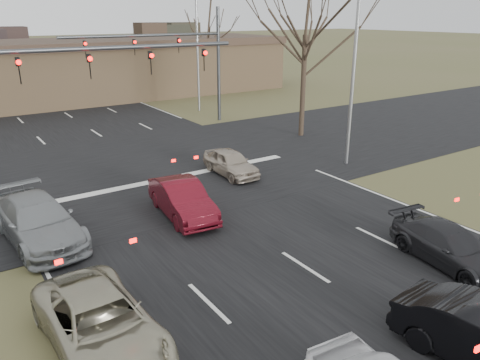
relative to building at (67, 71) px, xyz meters
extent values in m
plane|color=#4D4F2A|center=(-2.00, -38.00, -2.67)|extent=(360.00, 360.00, 0.00)
cube|color=black|center=(-2.00, 22.00, -2.66)|extent=(14.00, 300.00, 0.02)
cube|color=black|center=(-2.00, -23.00, -2.65)|extent=(200.00, 14.00, 0.02)
cube|color=#8F704D|center=(0.00, 0.00, -0.37)|extent=(42.00, 10.00, 4.60)
cube|color=#38281E|center=(0.00, 0.00, 2.28)|extent=(42.40, 10.40, 0.70)
cylinder|color=#383A3D|center=(-4.50, -25.00, 3.53)|extent=(12.00, 0.18, 0.18)
imported|color=black|center=(-7.83, -25.00, 2.83)|extent=(0.16, 0.20, 1.00)
imported|color=black|center=(-5.17, -25.00, 2.83)|extent=(0.16, 0.20, 1.00)
imported|color=black|center=(-2.50, -25.00, 2.83)|extent=(0.16, 0.20, 1.00)
imported|color=black|center=(0.17, -25.00, 2.83)|extent=(0.16, 0.20, 1.00)
cylinder|color=#383A3D|center=(7.00, -15.00, 1.33)|extent=(0.24, 0.24, 8.00)
cylinder|color=#383A3D|center=(1.50, -15.00, 3.53)|extent=(11.00, 0.18, 0.18)
imported|color=black|center=(3.86, -15.00, 2.83)|extent=(0.16, 0.20, 1.00)
imported|color=black|center=(0.71, -15.00, 2.83)|extent=(0.16, 0.20, 1.00)
imported|color=black|center=(-2.43, -15.00, 2.83)|extent=(0.16, 0.20, 1.00)
cylinder|color=gray|center=(7.00, -28.00, 2.33)|extent=(0.18, 0.18, 10.00)
cylinder|color=gray|center=(7.50, -11.00, 2.33)|extent=(0.18, 0.18, 10.00)
cylinder|color=black|center=(9.00, -22.00, 0.50)|extent=(0.32, 0.32, 6.33)
cylinder|color=black|center=(13.00, -3.00, -0.19)|extent=(0.32, 0.32, 4.95)
imported|color=#A09B82|center=(-8.50, -35.13, -2.00)|extent=(2.38, 4.87, 1.33)
imported|color=black|center=(2.00, -37.31, -2.06)|extent=(2.24, 4.37, 1.21)
imported|color=gray|center=(-8.50, -28.40, -1.91)|extent=(2.61, 5.41, 1.52)
imported|color=#4E0B14|center=(-3.36, -29.28, -1.96)|extent=(1.94, 4.40, 1.41)
imported|color=#AC9E8B|center=(0.91, -26.11, -2.04)|extent=(1.58, 3.69, 1.24)
camera|label=1|loc=(-10.86, -44.62, 4.88)|focal=35.00mm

